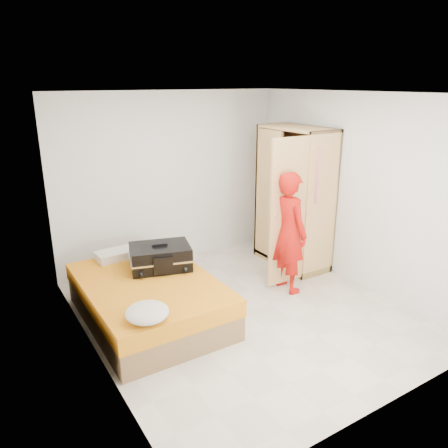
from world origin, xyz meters
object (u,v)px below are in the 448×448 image
wardrobe (293,202)px  round_cushion (147,312)px  person (289,232)px  bed (149,299)px  suitcase (160,257)px

wardrobe → round_cushion: wardrobe is taller
person → round_cushion: person is taller
wardrobe → round_cushion: (-2.85, -1.20, -0.42)m
bed → suitcase: 0.55m
person → round_cushion: (-2.25, -0.58, -0.24)m
bed → suitcase: bearing=43.0°
person → suitcase: 1.72m
bed → wardrobe: (2.50, 0.38, 0.75)m
wardrobe → suitcase: 2.25m
round_cushion → person: bearing=14.3°
suitcase → bed: bearing=-120.9°
wardrobe → person: wardrobe is taller
wardrobe → person: size_ratio=1.29×
suitcase → person: bearing=-1.3°
bed → wardrobe: 2.64m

